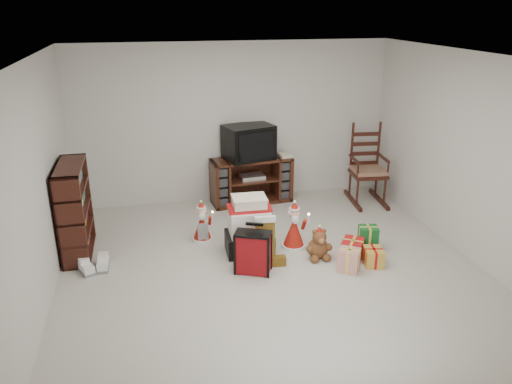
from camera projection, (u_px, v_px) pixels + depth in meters
room at (274, 172)px, 5.58m from camera, size 5.01×5.01×2.51m
tv_stand at (251, 180)px, 7.98m from camera, size 1.31×0.57×0.73m
bookshelf at (75, 212)px, 6.26m from camera, size 0.32×0.97×1.18m
rocking_chair at (366, 174)px, 8.01m from camera, size 0.61×0.92×1.31m
gift_pile at (249, 229)px, 6.35m from camera, size 0.61×0.46×0.75m
red_suitcase at (253, 252)px, 5.89m from camera, size 0.45×0.35×0.61m
stocking at (265, 241)px, 6.05m from camera, size 0.31×0.15×0.64m
teddy_bear at (318, 245)px, 6.26m from camera, size 0.27×0.23×0.39m
santa_figurine at (294, 230)px, 6.51m from camera, size 0.32×0.30×0.65m
mrs_claus_figurine at (202, 225)px, 6.72m from camera, size 0.28×0.26×0.57m
sneaker_pair at (95, 266)px, 6.01m from camera, size 0.40×0.34×0.11m
gift_cluster at (365, 252)px, 6.18m from camera, size 0.56×0.86×0.26m
crt_television at (249, 142)px, 7.75m from camera, size 0.84×0.71×0.53m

